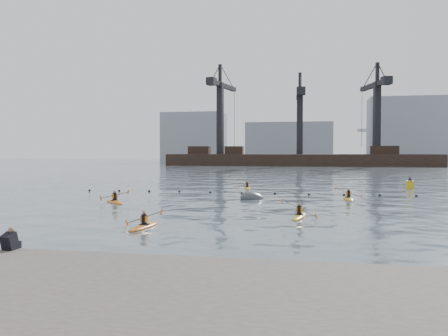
{
  "coord_description": "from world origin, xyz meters",
  "views": [
    {
      "loc": [
        4.67,
        -19.97,
        3.82
      ],
      "look_at": [
        -0.99,
        8.78,
        2.8
      ],
      "focal_mm": 38.0,
      "sensor_mm": 36.0,
      "label": 1
    }
  ],
  "objects": [
    {
      "name": "ground",
      "position": [
        0.0,
        0.0,
        0.0
      ],
      "size": [
        400.0,
        400.0,
        0.0
      ],
      "primitive_type": "plane",
      "color": "#36434F",
      "rests_on": "ground"
    },
    {
      "name": "quay",
      "position": [
        -0.01,
        -9.0,
        0.0
      ],
      "size": [
        18.0,
        7.12,
        1.77
      ],
      "color": "#4C443D",
      "rests_on": "ground"
    },
    {
      "name": "float_line",
      "position": [
        -0.5,
        22.53,
        0.03
      ],
      "size": [
        33.24,
        0.73,
        0.24
      ],
      "color": "black",
      "rests_on": "ground"
    },
    {
      "name": "barge_pier",
      "position": [
        -0.22,
        110.0,
        1.89
      ],
      "size": [
        72.0,
        19.3,
        29.5
      ],
      "color": "black",
      "rests_on": "ground"
    },
    {
      "name": "skyline",
      "position": [
        2.23,
        150.27,
        9.25
      ],
      "size": [
        141.0,
        28.0,
        22.0
      ],
      "color": "gray",
      "rests_on": "ground"
    },
    {
      "name": "kayaker_0",
      "position": [
        -3.83,
        2.46,
        0.09
      ],
      "size": [
        2.06,
        3.03,
        1.1
      ],
      "rotation": [
        0.0,
        0.0,
        -0.09
      ],
      "color": "orange",
      "rests_on": "ground"
    },
    {
      "name": "kayaker_1",
      "position": [
        3.68,
        7.65,
        0.09
      ],
      "size": [
        2.15,
        3.14,
        1.22
      ],
      "rotation": [
        0.0,
        0.0,
        -0.13
      ],
      "color": "yellow",
      "rests_on": "ground"
    },
    {
      "name": "kayaker_2",
      "position": [
        -10.15,
        13.03,
        0.1
      ],
      "size": [
        2.68,
        2.89,
        1.05
      ],
      "rotation": [
        0.0,
        0.0,
        0.73
      ],
      "color": "orange",
      "rests_on": "ground"
    },
    {
      "name": "kayaker_3",
      "position": [
        7.14,
        18.8,
        0.1
      ],
      "size": [
        2.17,
        3.21,
        1.15
      ],
      "rotation": [
        0.0,
        0.0,
        0.09
      ],
      "color": "gold",
      "rests_on": "ground"
    },
    {
      "name": "kayaker_5",
      "position": [
        -2.4,
        28.22,
        0.09
      ],
      "size": [
        1.94,
        2.93,
        1.03
      ],
      "rotation": [
        0.0,
        0.0,
        0.26
      ],
      "color": "gold",
      "rests_on": "ground"
    },
    {
      "name": "mooring_buoy",
      "position": [
        -0.43,
        17.81,
        0.0
      ],
      "size": [
        2.71,
        2.7,
        1.59
      ],
      "primitive_type": "ellipsoid",
      "rotation": [
        0.0,
        0.21,
        0.78
      ],
      "color": "#404346",
      "rests_on": "ground"
    },
    {
      "name": "nav_buoy",
      "position": [
        14.0,
        31.12,
        0.43
      ],
      "size": [
        0.78,
        0.78,
        1.42
      ],
      "color": "yellow",
      "rests_on": "ground"
    }
  ]
}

